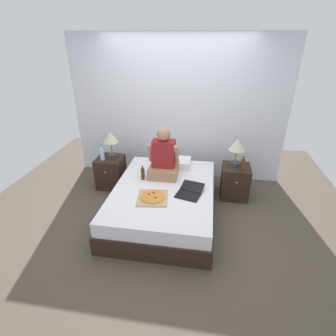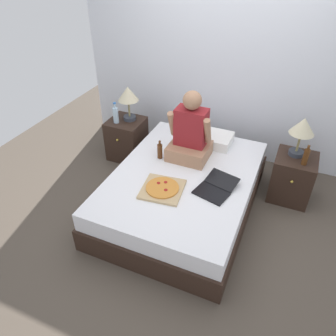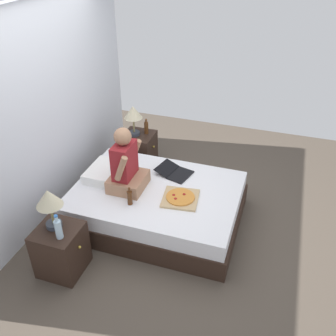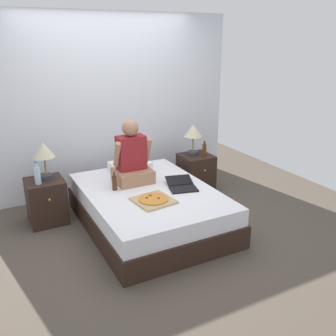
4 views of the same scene
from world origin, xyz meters
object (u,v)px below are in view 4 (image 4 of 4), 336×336
water_bottle (37,175)px  nightstand_right (196,173)px  bed (149,208)px  pizza_box (153,200)px  person_seated (132,159)px  laptop (182,186)px  nightstand_left (47,201)px  lamp_on_left_nightstand (44,153)px  beer_bottle (204,150)px  lamp_on_right_nightstand (193,133)px  beer_bottle_on_bed (114,183)px

water_bottle → nightstand_right: water_bottle is taller
bed → pizza_box: bearing=-106.6°
nightstand_right → person_seated: 1.27m
person_seated → laptop: 0.70m
nightstand_left → nightstand_right: same height
water_bottle → person_seated: size_ratio=0.35×
nightstand_left → lamp_on_left_nightstand: lamp_on_left_nightstand is taller
beer_bottle → person_seated: size_ratio=0.29×
bed → nightstand_left: 1.26m
lamp_on_left_nightstand → nightstand_right: (2.10, -0.05, -0.60)m
bed → laptop: 0.47m
lamp_on_left_nightstand → pizza_box: 1.46m
water_bottle → laptop: (1.53, -0.70, -0.18)m
person_seated → laptop: (0.44, -0.47, -0.27)m
bed → beer_bottle: bearing=26.4°
lamp_on_left_nightstand → pizza_box: (0.94, -1.04, -0.39)m
beer_bottle → pizza_box: (-1.24, -0.89, -0.16)m
nightstand_left → bed: bearing=-31.9°
lamp_on_right_nightstand → person_seated: bearing=-161.5°
beer_bottle → pizza_box: size_ratio=0.52×
lamp_on_right_nightstand → nightstand_left: bearing=-178.6°
lamp_on_left_nightstand → water_bottle: lamp_on_left_nightstand is taller
nightstand_right → person_seated: bearing=-164.3°
lamp_on_left_nightstand → beer_bottle: (2.17, -0.15, -0.23)m
lamp_on_left_nightstand → nightstand_right: bearing=-1.4°
nightstand_right → nightstand_left: bearing=180.0°
water_bottle → beer_bottle: water_bottle is taller
nightstand_left → pizza_box: nightstand_left is taller
nightstand_left → person_seated: (1.01, -0.32, 0.47)m
person_seated → beer_bottle_on_bed: size_ratio=3.55×
bed → lamp_on_right_nightstand: lamp_on_right_nightstand is taller
beer_bottle_on_bed → bed: bearing=-27.3°
lamp_on_left_nightstand → beer_bottle_on_bed: 0.92m
person_seated → beer_bottle_on_bed: 0.39m
bed → nightstand_left: bearing=148.1°
nightstand_left → pizza_box: (0.98, -0.99, 0.21)m
lamp_on_right_nightstand → beer_bottle_on_bed: size_ratio=2.05×
pizza_box → beer_bottle_on_bed: beer_bottle_on_bed is taller
nightstand_right → pizza_box: (-1.17, -0.99, 0.21)m
bed → beer_bottle_on_bed: 0.52m
lamp_on_right_nightstand → beer_bottle: size_ratio=1.96×
lamp_on_left_nightstand → nightstand_right: 2.19m
nightstand_left → lamp_on_right_nightstand: (2.11, 0.05, 0.60)m
bed → beer_bottle_on_bed: size_ratio=9.12×
beer_bottle_on_bed → lamp_on_left_nightstand: bearing=141.7°
water_bottle → person_seated: bearing=-11.9°
nightstand_left → laptop: size_ratio=1.14×
lamp_on_left_nightstand → person_seated: (0.97, -0.37, -0.13)m
nightstand_left → beer_bottle: 2.25m
lamp_on_left_nightstand → nightstand_right: size_ratio=0.82×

